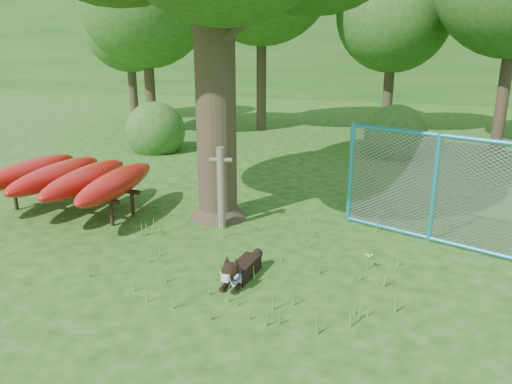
% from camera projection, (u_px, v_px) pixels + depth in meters
% --- Properties ---
extents(ground, '(80.00, 80.00, 0.00)m').
position_uv_depth(ground, '(217.00, 282.00, 7.07)').
color(ground, '#1B4B0F').
rests_on(ground, ground).
extents(wooden_post, '(0.41, 0.18, 1.49)m').
position_uv_depth(wooden_post, '(221.00, 186.00, 8.87)').
color(wooden_post, '#675C4D').
rests_on(wooden_post, ground).
extents(kayak_rack, '(2.94, 2.93, 0.94)m').
position_uv_depth(kayak_rack, '(70.00, 177.00, 9.70)').
color(kayak_rack, black).
rests_on(kayak_rack, ground).
extents(husky_dog, '(0.34, 1.09, 0.49)m').
position_uv_depth(husky_dog, '(240.00, 270.00, 7.04)').
color(husky_dog, black).
rests_on(husky_dog, ground).
extents(fence_section, '(2.99, 1.25, 3.10)m').
position_uv_depth(fence_section, '(434.00, 188.00, 8.23)').
color(fence_section, '#2898BA').
rests_on(fence_section, ground).
extents(wildflower_clump, '(0.12, 0.12, 0.25)m').
position_uv_depth(wildflower_clump, '(369.00, 256.00, 7.40)').
color(wildflower_clump, '#5A902F').
rests_on(wildflower_clump, ground).
extents(bg_tree_a, '(4.40, 4.40, 6.70)m').
position_uv_depth(bg_tree_a, '(145.00, 2.00, 16.73)').
color(bg_tree_a, '#362B1D').
rests_on(bg_tree_a, ground).
extents(bg_tree_c, '(4.00, 4.00, 6.12)m').
position_uv_depth(bg_tree_c, '(394.00, 14.00, 17.28)').
color(bg_tree_c, '#362B1D').
rests_on(bg_tree_c, ground).
extents(bg_tree_f, '(3.60, 3.60, 5.55)m').
position_uv_depth(bg_tree_f, '(129.00, 28.00, 20.41)').
color(bg_tree_f, '#362B1D').
rests_on(bg_tree_f, ground).
extents(shrub_left, '(1.80, 1.80, 1.80)m').
position_uv_depth(shrub_left, '(157.00, 151.00, 15.34)').
color(shrub_left, '#27591D').
rests_on(shrub_left, ground).
extents(shrub_mid, '(1.80, 1.80, 1.80)m').
position_uv_depth(shrub_mid, '(394.00, 156.00, 14.69)').
color(shrub_mid, '#27591D').
rests_on(shrub_mid, ground).
extents(wooded_hillside, '(80.00, 12.00, 6.00)m').
position_uv_depth(wooded_hillside, '(380.00, 44.00, 31.70)').
color(wooded_hillside, '#27591D').
rests_on(wooded_hillside, ground).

